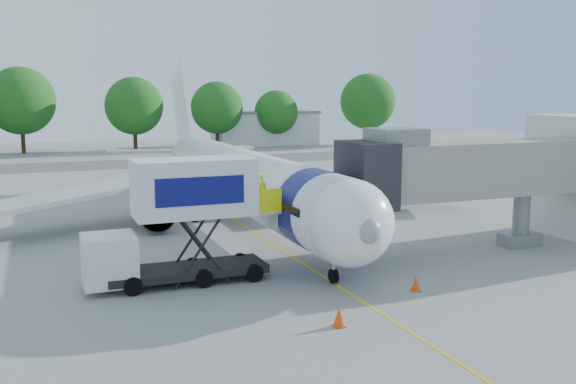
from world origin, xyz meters
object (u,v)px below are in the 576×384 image
object	(u,v)px
aircraft	(241,179)
jet_bridge	(454,171)
catering_hiloader	(179,222)
ground_tug	(398,340)

from	to	relation	value
aircraft	jet_bridge	size ratio (longest dim) A/B	2.71
jet_bridge	catering_hiloader	size ratio (longest dim) A/B	1.64
aircraft	catering_hiloader	world-z (taller)	aircraft
aircraft	jet_bridge	xyz separation A→B (m)	(7.99, -11.12, 1.39)
aircraft	ground_tug	xyz separation A→B (m)	(-1.69, -21.84, -2.26)
catering_hiloader	ground_tug	bearing A→B (deg)	-66.87
aircraft	jet_bridge	bearing A→B (deg)	-54.30
aircraft	jet_bridge	distance (m)	13.77
aircraft	jet_bridge	world-z (taller)	aircraft
jet_bridge	catering_hiloader	bearing A→B (deg)	-179.99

